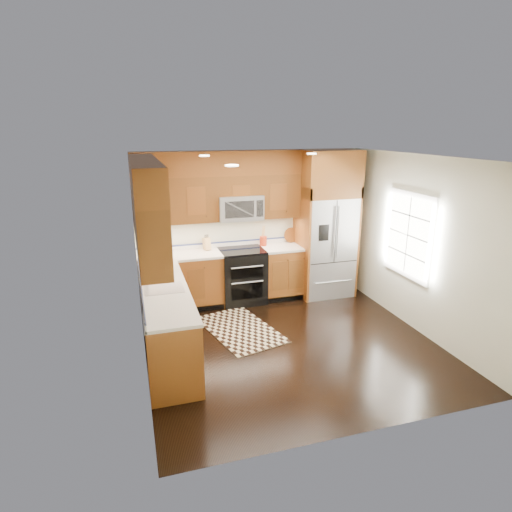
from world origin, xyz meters
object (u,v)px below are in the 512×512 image
object	(u,v)px
refrigerator	(326,224)
utensil_crock	(263,239)
rug	(240,329)
range	(242,276)
knife_block	(207,244)

from	to	relation	value
refrigerator	utensil_crock	size ratio (longest dim) A/B	7.30
rug	refrigerator	bearing A→B (deg)	14.87
range	knife_block	xyz separation A→B (m)	(-0.57, 0.20, 0.58)
rug	utensil_crock	distance (m)	1.81
refrigerator	rug	xyz separation A→B (m)	(-1.87, -1.04, -1.30)
range	refrigerator	xyz separation A→B (m)	(1.55, -0.04, 0.83)
knife_block	utensil_crock	world-z (taller)	utensil_crock
refrigerator	knife_block	world-z (taller)	refrigerator
range	knife_block	size ratio (longest dim) A/B	3.51
rug	knife_block	xyz separation A→B (m)	(-0.25, 1.28, 1.04)
rug	knife_block	distance (m)	1.67
range	rug	distance (m)	1.22
rug	knife_block	bearing A→B (deg)	86.83
refrigerator	rug	world-z (taller)	refrigerator
knife_block	refrigerator	bearing A→B (deg)	-6.38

